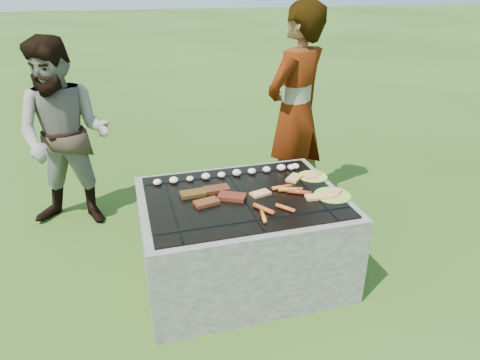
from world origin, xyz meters
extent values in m
plane|color=#244310|center=(0.00, 0.00, 0.00)|extent=(60.00, 60.00, 0.00)
cube|color=#9D968B|center=(0.00, 0.41, 0.30)|extent=(1.30, 0.18, 0.60)
cube|color=#9D948B|center=(0.00, -0.41, 0.30)|extent=(1.30, 0.18, 0.60)
cube|color=#9D958B|center=(-0.56, 0.00, 0.30)|extent=(0.18, 0.64, 0.60)
cube|color=#A9A096|center=(0.56, 0.00, 0.30)|extent=(0.18, 0.64, 0.60)
cube|color=black|center=(0.00, 0.00, 0.24)|extent=(0.94, 0.64, 0.48)
sphere|color=#FF5914|center=(0.00, 0.00, 0.46)|extent=(0.10, 0.10, 0.10)
cube|color=black|center=(0.00, 0.00, 0.61)|extent=(1.20, 0.90, 0.01)
cylinder|color=black|center=(-0.45, 0.00, 0.61)|extent=(0.01, 0.88, 0.01)
cylinder|color=black|center=(0.00, 0.00, 0.61)|extent=(0.01, 0.88, 0.01)
cylinder|color=black|center=(0.45, 0.00, 0.61)|extent=(0.01, 0.88, 0.01)
cylinder|color=black|center=(0.00, -0.32, 0.61)|extent=(1.18, 0.01, 0.01)
cylinder|color=black|center=(0.00, 0.32, 0.61)|extent=(1.18, 0.01, 0.01)
ellipsoid|color=silver|center=(-0.51, 0.31, 0.63)|extent=(0.06, 0.06, 0.04)
ellipsoid|color=white|center=(-0.39, 0.31, 0.63)|extent=(0.06, 0.06, 0.04)
ellipsoid|color=silver|center=(-0.28, 0.31, 0.63)|extent=(0.05, 0.05, 0.03)
ellipsoid|color=beige|center=(-0.17, 0.31, 0.63)|extent=(0.06, 0.06, 0.04)
ellipsoid|color=white|center=(-0.06, 0.31, 0.63)|extent=(0.06, 0.06, 0.04)
ellipsoid|color=beige|center=(0.05, 0.31, 0.63)|extent=(0.06, 0.06, 0.04)
ellipsoid|color=#EAE5C6|center=(0.16, 0.31, 0.63)|extent=(0.06, 0.06, 0.04)
ellipsoid|color=beige|center=(0.27, 0.31, 0.63)|extent=(0.06, 0.06, 0.04)
ellipsoid|color=#EEE2CA|center=(0.38, 0.31, 0.63)|extent=(0.06, 0.06, 0.04)
ellipsoid|color=white|center=(0.49, 0.31, 0.63)|extent=(0.06, 0.06, 0.04)
ellipsoid|color=white|center=(0.46, 0.30, 0.63)|extent=(0.06, 0.06, 0.04)
cube|color=brown|center=(-0.30, 0.09, 0.62)|extent=(0.17, 0.10, 0.02)
cube|color=maroon|center=(-0.14, 0.11, 0.62)|extent=(0.17, 0.10, 0.02)
cube|color=#943E1A|center=(-0.24, -0.05, 0.62)|extent=(0.17, 0.12, 0.02)
cube|color=maroon|center=(-0.07, -0.02, 0.62)|extent=(0.20, 0.17, 0.03)
cylinder|color=#EF4927|center=(0.28, 0.02, 0.63)|extent=(0.14, 0.03, 0.03)
cylinder|color=orange|center=(0.32, -0.03, 0.63)|extent=(0.16, 0.07, 0.03)
cylinder|color=#BC381F|center=(0.36, -0.08, 0.63)|extent=(0.15, 0.10, 0.03)
cylinder|color=orange|center=(0.07, -0.23, 0.63)|extent=(0.11, 0.15, 0.03)
cylinder|color=#E44725|center=(0.20, -0.25, 0.62)|extent=(0.10, 0.12, 0.02)
cylinder|color=orange|center=(0.04, -0.31, 0.62)|extent=(0.04, 0.13, 0.02)
cube|color=#DABD6F|center=(0.12, -0.02, 0.62)|extent=(0.14, 0.10, 0.02)
cube|color=#DFC672|center=(0.44, -0.16, 0.62)|extent=(0.13, 0.08, 0.02)
cube|color=#E1C673|center=(0.42, 0.14, 0.62)|extent=(0.15, 0.15, 0.02)
cylinder|color=#CFFF3C|center=(0.56, 0.15, 0.61)|extent=(0.22, 0.22, 0.01)
cube|color=#E3B374|center=(0.54, 0.13, 0.62)|extent=(0.09, 0.06, 0.01)
cube|color=tan|center=(0.59, 0.17, 0.62)|extent=(0.08, 0.05, 0.01)
cylinder|color=#B9E135|center=(0.56, -0.15, 0.61)|extent=(0.30, 0.30, 0.01)
cube|color=#EAC778|center=(0.54, -0.17, 0.62)|extent=(0.09, 0.07, 0.01)
cube|color=tan|center=(0.59, -0.13, 0.62)|extent=(0.12, 0.11, 0.02)
imported|color=gray|center=(0.70, 0.85, 0.87)|extent=(0.76, 0.68, 1.74)
imported|color=#A69A8B|center=(-1.13, 1.06, 0.76)|extent=(0.87, 0.76, 1.52)
camera|label=1|loc=(-0.68, -2.34, 1.87)|focal=32.00mm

